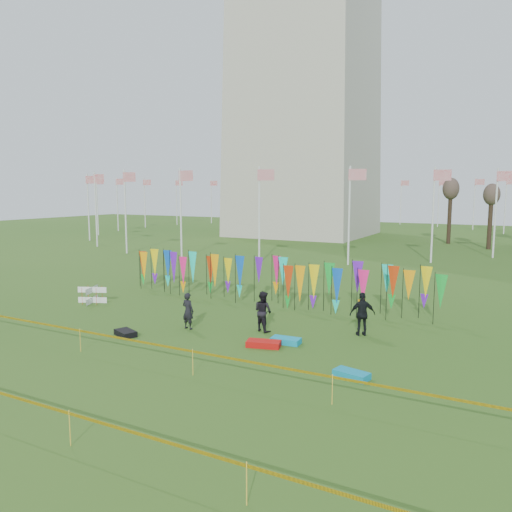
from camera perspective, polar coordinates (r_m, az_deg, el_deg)
The scene contains 12 objects.
ground at distance 20.68m, azimuth -10.23°, elevation -9.68°, with size 160.00×160.00×0.00m, color #2C5317.
flagpole_ring at distance 68.73m, azimuth 5.53°, elevation 5.78°, with size 57.40×56.16×8.00m.
banner_row at distance 26.84m, azimuth 0.93°, elevation -2.10°, with size 18.64×0.64×2.46m.
caution_tape_near at distance 18.83m, azimuth -15.51°, elevation -9.10°, with size 26.00×0.02×0.90m.
box_kite at distance 28.47m, azimuth -18.21°, elevation -4.24°, with size 0.81×0.81×0.90m.
person_left at distance 22.24m, azimuth -7.78°, elevation -6.24°, with size 0.59×0.43×1.62m, color black.
person_mid at distance 21.69m, azimuth 0.81°, elevation -6.33°, with size 0.86×0.53×1.76m, color black.
person_right at distance 21.51m, azimuth 12.06°, elevation -6.50°, with size 1.08×0.61×1.84m, color black.
kite_bag_turquoise at distance 20.23m, azimuth 3.43°, elevation -9.63°, with size 1.16×0.58×0.23m, color #0D9AC4.
kite_bag_red at distance 19.78m, azimuth 0.87°, elevation -10.00°, with size 1.31×0.60×0.24m, color red.
kite_bag_black at distance 21.89m, azimuth -14.68°, elevation -8.51°, with size 1.02×0.59×0.24m, color black.
kite_bag_teal at distance 17.01m, azimuth 10.87°, elevation -13.15°, with size 1.15×0.55×0.22m, color #0C8DB5.
Camera 1 is at (12.33, -15.45, 6.09)m, focal length 35.00 mm.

